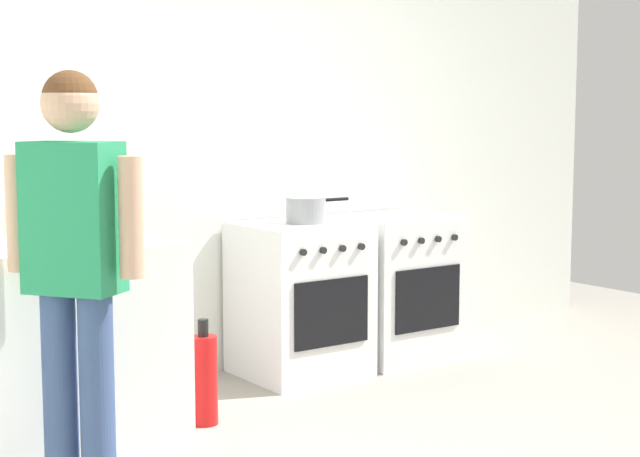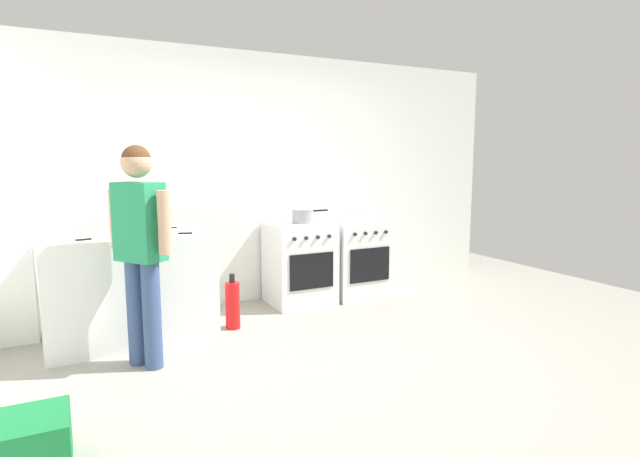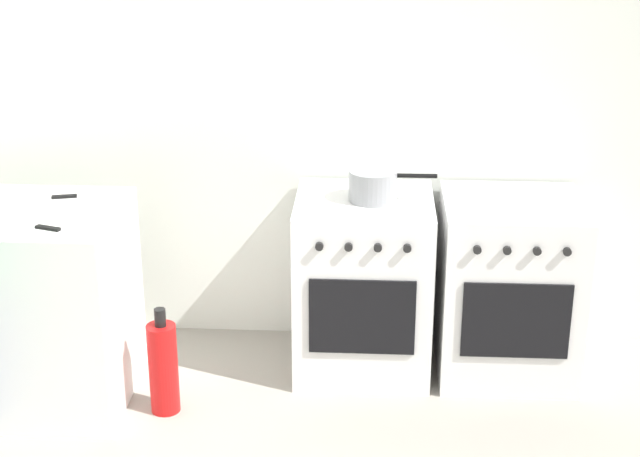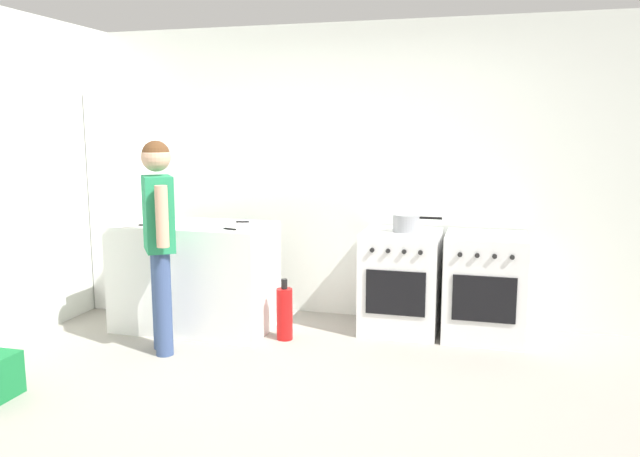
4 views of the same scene
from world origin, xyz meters
name	(u,v)px [view 3 (image 3 of 4)]	position (x,y,z in m)	size (l,w,h in m)	color
back_wall	(294,84)	(0.00, 1.95, 1.30)	(6.00, 0.10, 2.60)	silver
oven_left	(363,284)	(0.35, 1.58, 0.43)	(0.63, 0.62, 0.85)	white
oven_right	(508,287)	(1.03, 1.58, 0.43)	(0.64, 0.62, 0.85)	white
pot	(373,185)	(0.39, 1.57, 0.92)	(0.40, 0.22, 0.14)	gray
knife_paring	(42,227)	(-0.96, 1.00, 0.91)	(0.21, 0.09, 0.01)	silver
knife_chef	(84,196)	(-0.90, 1.40, 0.90)	(0.31, 0.11, 0.01)	silver
fire_extinguisher	(163,367)	(-0.52, 1.10, 0.22)	(0.13, 0.13, 0.50)	red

